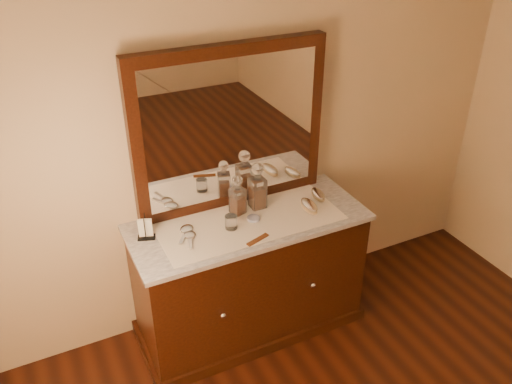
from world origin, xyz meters
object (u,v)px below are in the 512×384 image
brush_far (318,195)px  hand_mirror_inner (190,236)px  decanter_left (238,199)px  hand_mirror_outer (186,231)px  decanter_right (257,190)px  napkin_rack (146,229)px  comb (258,240)px  pin_dish (253,218)px  brush_near (309,206)px  mirror_frame (230,129)px  dresser_cabinet (249,277)px

brush_far → hand_mirror_inner: 0.89m
decanter_left → hand_mirror_outer: (-0.35, -0.06, -0.09)m
decanter_right → napkin_rack: bearing=-178.4°
comb → brush_far: 0.61m
pin_dish → decanter_left: size_ratio=0.30×
brush_far → brush_near: bearing=-142.1°
mirror_frame → hand_mirror_outer: 0.65m
napkin_rack → hand_mirror_inner: size_ratio=0.79×
napkin_rack → comb: bearing=-28.5°
pin_dish → hand_mirror_inner: size_ratio=0.42×
dresser_cabinet → decanter_left: bearing=104.6°
pin_dish → brush_far: size_ratio=0.48×
mirror_frame → brush_near: (0.38, -0.30, -0.47)m
napkin_rack → mirror_frame: bearing=14.4°
comb → napkin_rack: (-0.56, 0.30, 0.05)m
decanter_right → brush_near: 0.33m
decanter_left → brush_near: (0.41, -0.16, -0.08)m
mirror_frame → brush_far: bearing=-22.1°
brush_near → hand_mirror_outer: size_ratio=0.92×
mirror_frame → comb: bearing=-95.4°
pin_dish → hand_mirror_outer: 0.41m
comb → brush_far: bearing=6.6°
dresser_cabinet → napkin_rack: (-0.60, 0.09, 0.50)m
pin_dish → brush_near: size_ratio=0.44×
mirror_frame → napkin_rack: (-0.60, -0.15, -0.44)m
hand_mirror_outer → decanter_right: bearing=7.7°
napkin_rack → decanter_left: (0.58, 0.01, 0.04)m
comb → hand_mirror_outer: bearing=124.9°
pin_dish → decanter_right: bearing=54.6°
decanter_left → brush_near: size_ratio=1.46×
pin_dish → comb: (-0.07, -0.20, -0.00)m
pin_dish → decanter_left: (-0.05, 0.11, 0.09)m
comb → brush_far: size_ratio=0.94×
comb → brush_near: bearing=2.0°
mirror_frame → hand_mirror_outer: mirror_frame is taller
comb → napkin_rack: 0.64m
napkin_rack → brush_near: size_ratio=0.84×
dresser_cabinet → hand_mirror_inner: bearing=-177.0°
decanter_left → decanter_right: bearing=4.8°
napkin_rack → brush_far: napkin_rack is taller
mirror_frame → brush_far: mirror_frame is taller
decanter_right → brush_far: (0.40, -0.07, -0.10)m
hand_mirror_inner → napkin_rack: bearing=153.4°
decanter_right → mirror_frame: bearing=130.0°
decanter_right → hand_mirror_inner: 0.52m
dresser_cabinet → brush_near: (0.38, -0.06, 0.47)m
mirror_frame → brush_far: size_ratio=7.42×
comb → decanter_left: size_ratio=0.59×
dresser_cabinet → mirror_frame: 0.97m
decanter_right → hand_mirror_inner: bearing=-165.1°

